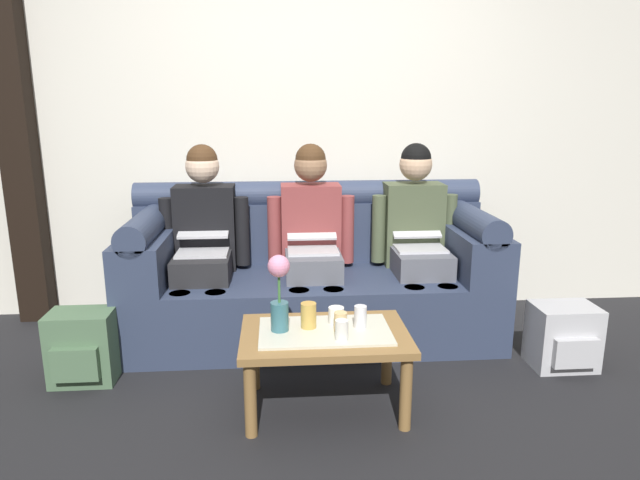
{
  "coord_description": "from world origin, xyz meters",
  "views": [
    {
      "loc": [
        -0.22,
        -2.28,
        1.46
      ],
      "look_at": [
        0.02,
        0.77,
        0.72
      ],
      "focal_mm": 31.35,
      "sensor_mm": 36.0,
      "label": 1
    }
  ],
  "objects": [
    {
      "name": "ground_plane",
      "position": [
        0.0,
        0.0,
        0.0
      ],
      "size": [
        14.0,
        14.0,
        0.0
      ],
      "primitive_type": "plane",
      "color": "black"
    },
    {
      "name": "back_wall_patterned",
      "position": [
        0.0,
        1.7,
        1.45
      ],
      "size": [
        6.0,
        0.12,
        2.9
      ],
      "primitive_type": "cube",
      "color": "silver",
      "rests_on": "ground_plane"
    },
    {
      "name": "timber_pillar",
      "position": [
        -1.9,
        1.58,
        1.45
      ],
      "size": [
        0.2,
        0.2,
        2.9
      ],
      "primitive_type": "cube",
      "color": "black",
      "rests_on": "ground_plane"
    },
    {
      "name": "couch",
      "position": [
        -0.0,
        1.17,
        0.37
      ],
      "size": [
        2.29,
        0.88,
        0.96
      ],
      "color": "#2D3851",
      "rests_on": "ground_plane"
    },
    {
      "name": "person_left",
      "position": [
        -0.68,
        1.17,
        0.66
      ],
      "size": [
        0.56,
        0.67,
        1.22
      ],
      "color": "#232326",
      "rests_on": "ground_plane"
    },
    {
      "name": "person_middle",
      "position": [
        0.0,
        1.17,
        0.66
      ],
      "size": [
        0.56,
        0.67,
        1.22
      ],
      "color": "#595B66",
      "rests_on": "ground_plane"
    },
    {
      "name": "person_right",
      "position": [
        0.68,
        1.17,
        0.66
      ],
      "size": [
        0.56,
        0.67,
        1.22
      ],
      "color": "#595B66",
      "rests_on": "ground_plane"
    },
    {
      "name": "coffee_table",
      "position": [
        0.0,
        0.21,
        0.34
      ],
      "size": [
        0.8,
        0.54,
        0.41
      ],
      "color": "olive",
      "rests_on": "ground_plane"
    },
    {
      "name": "flower_vase",
      "position": [
        -0.21,
        0.22,
        0.61
      ],
      "size": [
        0.1,
        0.1,
        0.37
      ],
      "color": "#336672",
      "rests_on": "coffee_table"
    },
    {
      "name": "cup_near_left",
      "position": [
        0.06,
        0.3,
        0.45
      ],
      "size": [
        0.08,
        0.08,
        0.08
      ],
      "primitive_type": "cylinder",
      "color": "white",
      "rests_on": "coffee_table"
    },
    {
      "name": "cup_near_right",
      "position": [
        0.07,
        0.19,
        0.46
      ],
      "size": [
        0.06,
        0.06,
        0.09
      ],
      "primitive_type": "cylinder",
      "color": "#DBB77A",
      "rests_on": "coffee_table"
    },
    {
      "name": "cup_far_center",
      "position": [
        0.17,
        0.22,
        0.46
      ],
      "size": [
        0.06,
        0.06,
        0.11
      ],
      "primitive_type": "cylinder",
      "color": "silver",
      "rests_on": "coffee_table"
    },
    {
      "name": "cup_far_left",
      "position": [
        0.07,
        0.09,
        0.46
      ],
      "size": [
        0.06,
        0.06,
        0.09
      ],
      "primitive_type": "cylinder",
      "color": "white",
      "rests_on": "coffee_table"
    },
    {
      "name": "cup_far_right",
      "position": [
        -0.08,
        0.25,
        0.47
      ],
      "size": [
        0.08,
        0.08,
        0.12
      ],
      "primitive_type": "cylinder",
      "color": "gold",
      "rests_on": "coffee_table"
    },
    {
      "name": "backpack_right",
      "position": [
        1.39,
        0.55,
        0.18
      ],
      "size": [
        0.35,
        0.3,
        0.36
      ],
      "color": "#B7B7BC",
      "rests_on": "ground_plane"
    },
    {
      "name": "backpack_left",
      "position": [
        -1.27,
        0.58,
        0.19
      ],
      "size": [
        0.34,
        0.27,
        0.39
      ],
      "color": "#4C6B4C",
      "rests_on": "ground_plane"
    }
  ]
}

